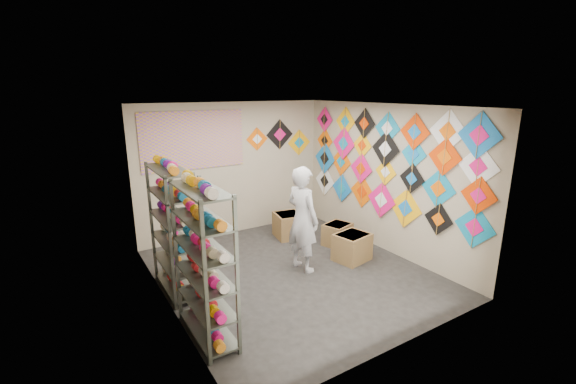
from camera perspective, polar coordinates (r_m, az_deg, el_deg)
ground at (r=6.52m, az=0.67°, el=-11.82°), size 4.50×4.50×0.00m
room_walls at (r=5.96m, az=0.71°, el=2.43°), size 4.50×4.50×4.50m
shelf_rack_front at (r=4.71m, az=-12.29°, el=-10.40°), size 0.40×1.10×1.90m
shelf_rack_back at (r=5.86m, az=-16.67°, el=-5.52°), size 0.40×1.10×1.90m
string_spools at (r=5.24m, az=-14.80°, el=-6.74°), size 0.12×2.36×0.12m
kite_wall_display at (r=7.18m, az=14.30°, el=3.99°), size 0.06×4.28×2.08m
back_wall_kites at (r=8.38m, az=-1.01°, el=7.95°), size 1.59×0.02×0.83m
poster at (r=7.56m, az=-13.79°, el=7.43°), size 2.00×0.01×1.10m
shopkeeper at (r=6.31m, az=2.16°, el=-4.05°), size 0.79×0.65×1.77m
carton_a at (r=6.95m, az=9.46°, el=-8.05°), size 0.67×0.59×0.49m
carton_b at (r=7.58m, az=7.32°, el=-6.23°), size 0.62×0.56×0.42m
carton_c at (r=7.89m, az=0.06°, el=-4.96°), size 0.61×0.65×0.49m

